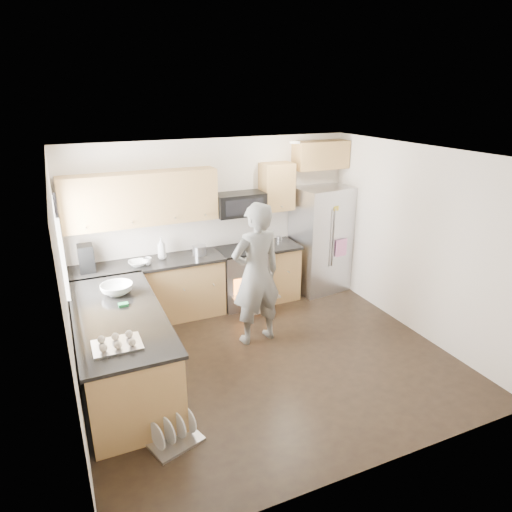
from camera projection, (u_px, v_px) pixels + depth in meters
name	position (u px, v px, depth m)	size (l,w,h in m)	color
ground	(268.00, 360.00, 5.86)	(4.50, 4.50, 0.00)	black
room_shell	(266.00, 236.00, 5.28)	(4.54, 4.04, 2.62)	silver
back_cabinet_run	(183.00, 254.00, 6.80)	(4.45, 0.64, 2.50)	#A97F43
peninsula	(122.00, 348.00, 5.25)	(0.96, 2.36, 1.05)	#A97F43
stove_range	(243.00, 264.00, 7.21)	(0.76, 0.97, 1.79)	#B7B7BC
refrigerator	(320.00, 240.00, 7.69)	(0.95, 0.79, 1.78)	#B7B7BC
person	(256.00, 274.00, 6.01)	(0.71, 0.47, 1.95)	slate
dish_rack	(174.00, 435.00, 4.47)	(0.59, 0.53, 0.30)	#B7B7BC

